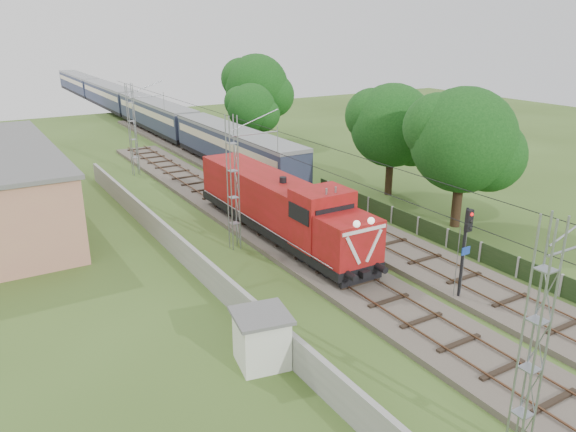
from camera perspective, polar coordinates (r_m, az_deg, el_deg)
ground at (r=26.60m, az=12.33°, el=-10.36°), size 140.00×140.00×0.00m
track_main at (r=31.34m, az=3.62°, el=-4.85°), size 4.20×70.00×0.45m
track_side at (r=44.16m, az=-0.61°, el=2.38°), size 4.20×80.00×0.45m
catenary at (r=32.71m, az=-5.51°, el=3.34°), size 3.31×70.00×8.00m
boundary_wall at (r=32.49m, az=-10.98°, el=-3.20°), size 0.25×40.00×1.50m
fence at (r=33.58m, az=18.95°, el=-3.46°), size 0.12×32.00×1.20m
locomotive at (r=34.44m, az=-0.90°, el=1.05°), size 2.96×16.90×4.29m
coach_rake at (r=80.78m, az=-15.75°, el=10.95°), size 2.88×85.85×3.33m
signal_post at (r=27.53m, az=17.63°, el=-2.23°), size 0.53×0.41×4.80m
relay_hut at (r=22.59m, az=-2.70°, el=-12.32°), size 2.50×2.50×2.21m
tree_a at (r=37.66m, az=17.48°, el=7.26°), size 7.08×6.74×9.18m
tree_b at (r=43.91m, az=10.62°, el=8.94°), size 6.66×6.35×8.64m
tree_c at (r=60.15m, az=-3.70°, el=10.86°), size 5.34×5.08×6.92m
tree_d at (r=64.63m, az=-3.14°, el=12.96°), size 7.44×7.09×9.65m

